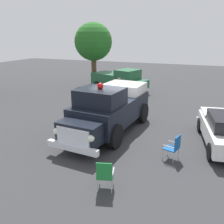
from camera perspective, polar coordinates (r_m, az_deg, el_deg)
ground_plane at (r=12.17m, az=2.56°, el=-4.19°), size 60.00×60.00×0.00m
vintage_fire_truck at (r=11.56m, az=-0.51°, el=0.92°), size 2.74×6.10×2.59m
parked_pickup at (r=20.23m, az=1.69°, el=7.67°), size 5.12×3.21×1.90m
lawn_chair_by_car at (r=9.38m, az=14.54°, el=-7.82°), size 0.61×0.62×1.02m
lawn_chair_spare at (r=7.44m, az=-1.72°, el=-14.45°), size 0.61×0.61×1.02m
spectator_standing at (r=17.23m, az=1.71°, el=5.79°), size 0.64×0.28×1.68m
oak_tree_left at (r=22.79m, az=-4.45°, el=16.20°), size 3.41×3.41×5.67m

